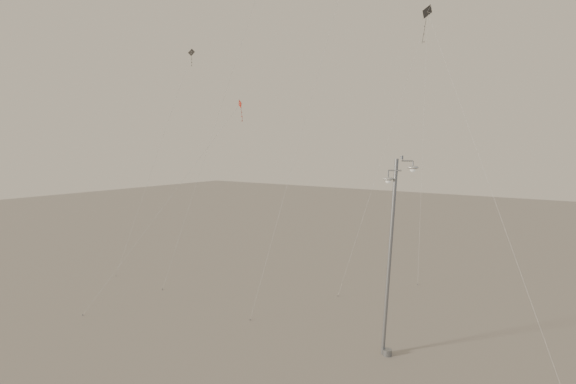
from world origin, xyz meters
The scene contains 6 objects.
ground centered at (0.00, 0.00, 0.00)m, with size 160.00×160.00×0.00m, color gray.
street_lamp centered at (5.63, 2.47, 5.18)m, with size 1.59×0.78×9.72m.
kite_1 centered at (-0.78, 7.95, 17.76)m, with size 2.68×7.67×22.33m.
kite_3 centered at (-9.29, 5.31, 9.90)m, with size 3.30×11.45×13.57m.
kite_4 centered at (6.21, 8.39, 14.53)m, with size 8.56×7.20×18.46m.
kite_6 centered at (-18.20, 10.31, 13.98)m, with size 1.74×10.05×19.25m.
Camera 1 is at (13.47, -17.51, 10.15)m, focal length 28.00 mm.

